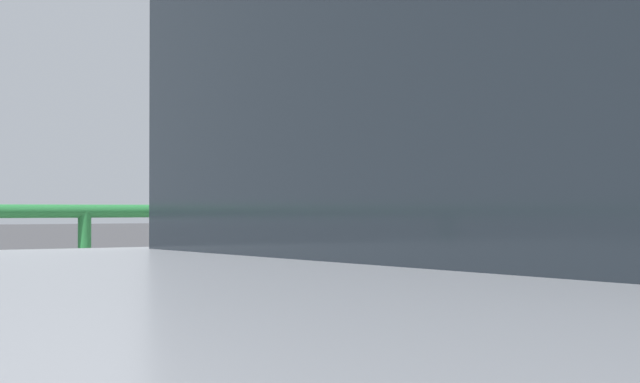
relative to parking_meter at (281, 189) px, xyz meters
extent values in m
cylinder|color=slate|center=(0.00, 0.00, -0.55)|extent=(0.07, 0.07, 1.14)
cylinder|color=black|center=(0.00, 0.00, 0.17)|extent=(0.17, 0.17, 0.30)
sphere|color=silver|center=(0.00, 0.00, 0.35)|extent=(0.17, 0.17, 0.17)
cube|color=black|center=(0.00, -0.09, 0.23)|extent=(0.09, 0.01, 0.07)
cube|color=white|center=(0.00, -0.09, 0.11)|extent=(0.10, 0.01, 0.09)
cube|color=gray|center=(0.61, 0.17, 0.07)|extent=(0.49, 0.31, 0.65)
sphere|color=tan|center=(0.61, 0.17, 0.51)|extent=(0.23, 0.23, 0.23)
cylinder|color=gray|center=(0.87, 0.22, 0.08)|extent=(0.09, 0.09, 0.61)
cylinder|color=gray|center=(0.37, -0.02, 0.15)|extent=(0.16, 0.37, 0.58)
cylinder|color=#1E602D|center=(0.08, 1.84, -0.07)|extent=(24.00, 0.06, 0.06)
cylinder|color=#1E602D|center=(0.08, 1.84, -0.54)|extent=(24.00, 0.05, 0.05)
cylinder|color=#1E602D|center=(0.08, 1.84, -0.60)|extent=(0.06, 0.06, 1.05)
cylinder|color=#1E602D|center=(2.08, 1.84, -0.60)|extent=(0.06, 0.06, 1.05)
camera|label=1|loc=(-1.78, -2.90, -0.06)|focal=61.58mm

